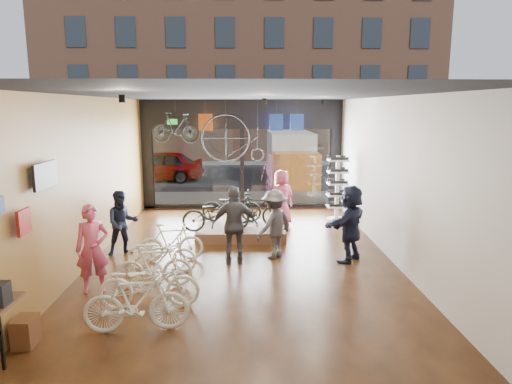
{
  "coord_description": "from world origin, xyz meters",
  "views": [
    {
      "loc": [
        0.01,
        -10.08,
        3.56
      ],
      "look_at": [
        0.36,
        1.4,
        1.41
      ],
      "focal_mm": 32.0,
      "sensor_mm": 36.0,
      "label": 1
    }
  ],
  "objects_px": {
    "floor_bike_1": "(136,302)",
    "floor_bike_2": "(149,283)",
    "penny_farthing": "(236,140)",
    "hung_bike": "(176,128)",
    "sunglasses_rack": "(337,189)",
    "customer_2": "(235,225)",
    "display_bike_left": "(216,214)",
    "customer_3": "(274,224)",
    "street_car": "(158,166)",
    "floor_bike_5": "(171,242)",
    "customer_1": "(122,223)",
    "customer_4": "(281,198)",
    "display_platform": "(241,231)",
    "display_bike_right": "(232,206)",
    "customer_5": "(350,223)",
    "customer_0": "(93,249)",
    "floor_bike_4": "(161,252)",
    "floor_bike_3": "(153,266)",
    "box_truck": "(292,159)",
    "display_bike_mid": "(256,210)"
  },
  "relations": [
    {
      "from": "floor_bike_1",
      "to": "floor_bike_2",
      "type": "xyz_separation_m",
      "value": [
        0.04,
        0.86,
        -0.04
      ]
    },
    {
      "from": "floor_bike_2",
      "to": "penny_farthing",
      "type": "height_order",
      "value": "penny_farthing"
    },
    {
      "from": "hung_bike",
      "to": "sunglasses_rack",
      "type": "bearing_deg",
      "value": -79.82
    },
    {
      "from": "floor_bike_1",
      "to": "customer_2",
      "type": "relative_size",
      "value": 0.93
    },
    {
      "from": "display_bike_left",
      "to": "floor_bike_1",
      "type": "bearing_deg",
      "value": 160.99
    },
    {
      "from": "penny_farthing",
      "to": "customer_3",
      "type": "bearing_deg",
      "value": -77.93
    },
    {
      "from": "customer_3",
      "to": "street_car",
      "type": "bearing_deg",
      "value": -111.49
    },
    {
      "from": "floor_bike_5",
      "to": "customer_1",
      "type": "xyz_separation_m",
      "value": [
        -1.23,
        0.51,
        0.34
      ]
    },
    {
      "from": "customer_4",
      "to": "penny_farthing",
      "type": "relative_size",
      "value": 0.86
    },
    {
      "from": "floor_bike_1",
      "to": "sunglasses_rack",
      "type": "relative_size",
      "value": 0.8
    },
    {
      "from": "display_platform",
      "to": "customer_4",
      "type": "bearing_deg",
      "value": 43.11
    },
    {
      "from": "street_car",
      "to": "sunglasses_rack",
      "type": "relative_size",
      "value": 2.08
    },
    {
      "from": "display_bike_right",
      "to": "customer_2",
      "type": "relative_size",
      "value": 0.94
    },
    {
      "from": "floor_bike_1",
      "to": "sunglasses_rack",
      "type": "height_order",
      "value": "sunglasses_rack"
    },
    {
      "from": "floor_bike_5",
      "to": "customer_2",
      "type": "height_order",
      "value": "customer_2"
    },
    {
      "from": "display_platform",
      "to": "customer_5",
      "type": "height_order",
      "value": "customer_5"
    },
    {
      "from": "floor_bike_1",
      "to": "customer_0",
      "type": "height_order",
      "value": "customer_0"
    },
    {
      "from": "display_bike_right",
      "to": "sunglasses_rack",
      "type": "relative_size",
      "value": 0.81
    },
    {
      "from": "hung_bike",
      "to": "street_car",
      "type": "bearing_deg",
      "value": 29.82
    },
    {
      "from": "floor_bike_4",
      "to": "customer_0",
      "type": "bearing_deg",
      "value": 143.22
    },
    {
      "from": "hung_bike",
      "to": "customer_4",
      "type": "bearing_deg",
      "value": -88.42
    },
    {
      "from": "display_bike_right",
      "to": "customer_1",
      "type": "distance_m",
      "value": 3.29
    },
    {
      "from": "floor_bike_2",
      "to": "floor_bike_3",
      "type": "distance_m",
      "value": 0.94
    },
    {
      "from": "customer_3",
      "to": "customer_5",
      "type": "bearing_deg",
      "value": 127.07
    },
    {
      "from": "customer_0",
      "to": "sunglasses_rack",
      "type": "distance_m",
      "value": 7.9
    },
    {
      "from": "customer_1",
      "to": "penny_farthing",
      "type": "distance_m",
      "value": 5.25
    },
    {
      "from": "customer_3",
      "to": "sunglasses_rack",
      "type": "bearing_deg",
      "value": -166.93
    },
    {
      "from": "customer_2",
      "to": "customer_4",
      "type": "relative_size",
      "value": 1.06
    },
    {
      "from": "box_truck",
      "to": "display_platform",
      "type": "height_order",
      "value": "box_truck"
    },
    {
      "from": "floor_bike_3",
      "to": "customer_3",
      "type": "distance_m",
      "value": 3.12
    },
    {
      "from": "customer_1",
      "to": "customer_5",
      "type": "height_order",
      "value": "customer_5"
    },
    {
      "from": "customer_0",
      "to": "hung_bike",
      "type": "bearing_deg",
      "value": 66.34
    },
    {
      "from": "sunglasses_rack",
      "to": "penny_farthing",
      "type": "height_order",
      "value": "penny_farthing"
    },
    {
      "from": "display_platform",
      "to": "customer_3",
      "type": "relative_size",
      "value": 1.46
    },
    {
      "from": "floor_bike_1",
      "to": "customer_3",
      "type": "bearing_deg",
      "value": -39.9
    },
    {
      "from": "floor_bike_1",
      "to": "display_bike_left",
      "type": "relative_size",
      "value": 0.94
    },
    {
      "from": "display_bike_mid",
      "to": "penny_farthing",
      "type": "relative_size",
      "value": 0.76
    },
    {
      "from": "sunglasses_rack",
      "to": "floor_bike_4",
      "type": "bearing_deg",
      "value": -125.14
    },
    {
      "from": "street_car",
      "to": "customer_3",
      "type": "bearing_deg",
      "value": 22.55
    },
    {
      "from": "customer_5",
      "to": "display_platform",
      "type": "bearing_deg",
      "value": -91.93
    },
    {
      "from": "floor_bike_5",
      "to": "customer_2",
      "type": "relative_size",
      "value": 0.83
    },
    {
      "from": "display_bike_mid",
      "to": "hung_bike",
      "type": "distance_m",
      "value": 3.81
    },
    {
      "from": "street_car",
      "to": "display_bike_right",
      "type": "relative_size",
      "value": 2.55
    },
    {
      "from": "street_car",
      "to": "floor_bike_1",
      "type": "xyz_separation_m",
      "value": [
        2.38,
        -15.22,
        -0.24
      ]
    },
    {
      "from": "customer_0",
      "to": "penny_farthing",
      "type": "bearing_deg",
      "value": 51.94
    },
    {
      "from": "customer_4",
      "to": "customer_5",
      "type": "xyz_separation_m",
      "value": [
        1.32,
        -3.32,
        0.05
      ]
    },
    {
      "from": "floor_bike_2",
      "to": "display_bike_right",
      "type": "xyz_separation_m",
      "value": [
        1.35,
        5.08,
        0.28
      ]
    },
    {
      "from": "floor_bike_1",
      "to": "customer_2",
      "type": "height_order",
      "value": "customer_2"
    },
    {
      "from": "street_car",
      "to": "customer_2",
      "type": "relative_size",
      "value": 2.4
    },
    {
      "from": "floor_bike_5",
      "to": "customer_4",
      "type": "xyz_separation_m",
      "value": [
        2.85,
        3.22,
        0.4
      ]
    }
  ]
}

